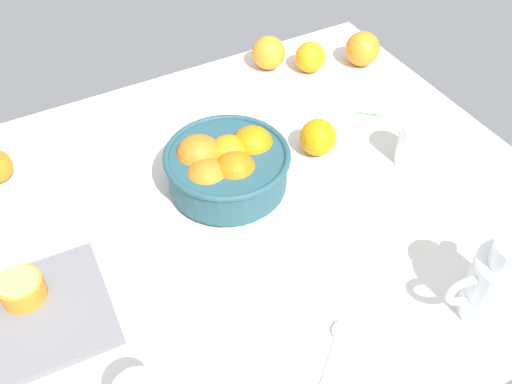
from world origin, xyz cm
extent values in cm
cube|color=silver|center=(0.00, 0.00, -1.50)|extent=(112.51, 94.20, 3.00)
cylinder|color=#234C56|center=(-0.16, 6.48, 0.60)|extent=(20.27, 20.27, 1.20)
cylinder|color=#234C56|center=(-0.16, 6.48, 4.69)|extent=(22.04, 22.04, 6.98)
torus|color=#234C56|center=(-0.16, 6.48, 8.18)|extent=(23.24, 23.24, 1.20)
sphere|color=orange|center=(5.90, 7.75, 6.67)|extent=(8.26, 8.26, 8.26)
sphere|color=orange|center=(1.11, 7.97, 6.55)|extent=(7.79, 7.79, 7.79)
sphere|color=orange|center=(-4.06, 9.83, 6.81)|extent=(8.67, 8.67, 8.67)
sphere|color=orange|center=(-4.96, 4.38, 5.55)|extent=(8.68, 8.68, 8.68)
sphere|color=orange|center=(0.48, 3.35, 6.34)|extent=(8.16, 8.16, 8.16)
cylinder|color=white|center=(23.51, -37.48, 5.88)|extent=(9.80, 9.80, 11.75)
torus|color=white|center=(18.01, -35.98, 7.05)|extent=(6.46, 2.83, 6.37)
cylinder|color=#FCAC37|center=(23.51, -37.48, 3.80)|extent=(9.01, 9.01, 7.60)
cylinder|color=white|center=(35.17, -4.19, 4.53)|extent=(6.53, 6.53, 9.06)
cylinder|color=#F9A23E|center=(35.17, -4.19, 3.45)|extent=(5.75, 5.75, 6.90)
cube|color=slate|center=(-43.44, -4.99, 0.77)|extent=(32.20, 21.98, 1.55)
cylinder|color=orange|center=(-39.57, -1.24, 3.38)|extent=(7.03, 7.03, 3.66)
cylinder|color=#F9AD5D|center=(-39.57, -1.24, 5.36)|extent=(6.19, 6.19, 0.30)
sphere|color=orange|center=(26.84, 38.54, 3.94)|extent=(7.88, 7.88, 7.88)
sphere|color=orange|center=(34.76, 32.73, 3.57)|extent=(7.14, 7.14, 7.14)
sphere|color=orange|center=(47.15, 29.17, 4.08)|extent=(8.17, 8.17, 8.17)
sphere|color=orange|center=(20.38, 7.16, 3.72)|extent=(7.43, 7.43, 7.43)
ellipsoid|color=silver|center=(0.88, -29.36, 0.50)|extent=(3.89, 3.78, 1.00)
cylinder|color=silver|center=(-5.70, -34.94, 0.35)|extent=(11.17, 9.62, 0.70)
cylinder|color=#438E41|center=(36.79, 12.17, 0.15)|extent=(4.94, 4.28, 0.30)
sphere|color=#438E41|center=(35.61, 13.18, 0.30)|extent=(0.66, 0.66, 0.66)
sphere|color=#438E41|center=(36.79, 12.17, 0.30)|extent=(0.75, 0.75, 0.75)
sphere|color=#438E41|center=(37.98, 11.15, 0.30)|extent=(0.82, 0.82, 0.82)
camera|label=1|loc=(-32.57, -64.31, 77.53)|focal=40.48mm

